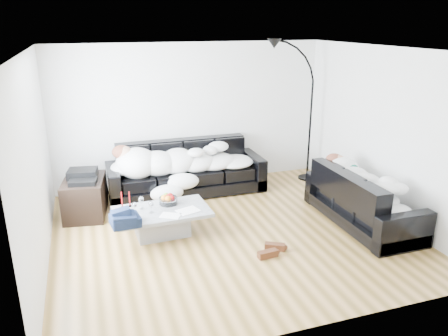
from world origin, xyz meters
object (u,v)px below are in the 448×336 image
object	(u,v)px
candle_left	(122,200)
fruit_bowl	(168,199)
wine_glass_c	(151,207)
coffee_table	(162,222)
av_cabinet	(85,197)
floor_lamp	(310,120)
wine_glass_b	(135,208)
candle_right	(130,199)
sofa_back	(186,169)
sofa_right	(363,198)
sleeper_right	(365,184)
sleeper_back	(187,159)
shoes	(271,250)
wine_glass_a	(141,203)
stereo	(83,175)

from	to	relation	value
candle_left	fruit_bowl	bearing A→B (deg)	-5.11
wine_glass_c	coffee_table	bearing A→B (deg)	15.45
coffee_table	av_cabinet	distance (m)	1.49
av_cabinet	floor_lamp	bearing A→B (deg)	14.53
wine_glass_b	candle_right	xyz separation A→B (m)	(-0.04, 0.25, 0.03)
sofa_back	coffee_table	world-z (taller)	sofa_back
sofa_right	wine_glass_b	size ratio (longest dim) A/B	12.59
candle_left	candle_right	distance (m)	0.11
sofa_back	sleeper_right	xyz separation A→B (m)	(2.25, -2.06, 0.18)
sleeper_back	sofa_right	bearing A→B (deg)	-41.77
candle_right	shoes	world-z (taller)	candle_right
sofa_back	coffee_table	xyz separation A→B (m)	(-0.73, -1.51, -0.25)
candle_left	floor_lamp	world-z (taller)	floor_lamp
sofa_right	shoes	distance (m)	1.80
fruit_bowl	wine_glass_a	distance (m)	0.40
wine_glass_a	candle_right	bearing A→B (deg)	138.69
candle_right	fruit_bowl	bearing A→B (deg)	-8.14
shoes	floor_lamp	xyz separation A→B (m)	(1.87, 2.47, 1.12)
wine_glass_a	floor_lamp	xyz separation A→B (m)	(3.41, 1.35, 0.69)
sleeper_back	wine_glass_c	world-z (taller)	sleeper_back
wine_glass_a	av_cabinet	world-z (taller)	av_cabinet
sofa_right	candle_left	distance (m)	3.59
av_cabinet	wine_glass_a	bearing A→B (deg)	-41.88
candle_left	candle_right	bearing A→B (deg)	9.98
sleeper_right	floor_lamp	world-z (taller)	floor_lamp
sofa_back	sofa_right	distance (m)	3.05
wine_glass_a	wine_glass_b	world-z (taller)	wine_glass_a
av_cabinet	stereo	world-z (taller)	stereo
sofa_right	candle_right	bearing A→B (deg)	76.54
fruit_bowl	wine_glass_b	size ratio (longest dim) A/B	1.66
sofa_right	sleeper_back	world-z (taller)	sleeper_back
sleeper_back	candle_left	xyz separation A→B (m)	(-1.25, -1.22, -0.14)
sofa_back	fruit_bowl	distance (m)	1.45
av_cabinet	stereo	distance (m)	0.37
wine_glass_b	wine_glass_c	world-z (taller)	wine_glass_c
wine_glass_c	av_cabinet	xyz separation A→B (m)	(-0.88, 1.11, -0.17)
sofa_right	wine_glass_c	distance (m)	3.17
coffee_table	wine_glass_b	world-z (taller)	wine_glass_b
sleeper_back	candle_left	bearing A→B (deg)	-135.80
sofa_back	stereo	bearing A→B (deg)	-165.92
av_cabinet	sleeper_right	bearing A→B (deg)	-13.08
shoes	av_cabinet	world-z (taller)	av_cabinet
av_cabinet	stereo	bearing A→B (deg)	0.00
wine_glass_b	stereo	xyz separation A→B (m)	(-0.66, 1.05, 0.20)
fruit_bowl	av_cabinet	bearing A→B (deg)	142.75
wine_glass_b	floor_lamp	size ratio (longest dim) A/B	0.07
wine_glass_c	candle_left	xyz separation A→B (m)	(-0.37, 0.29, 0.04)
sofa_back	stereo	xyz separation A→B (m)	(-1.76, -0.44, 0.22)
floor_lamp	wine_glass_a	bearing A→B (deg)	-178.92
shoes	stereo	size ratio (longest dim) A/B	1.04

